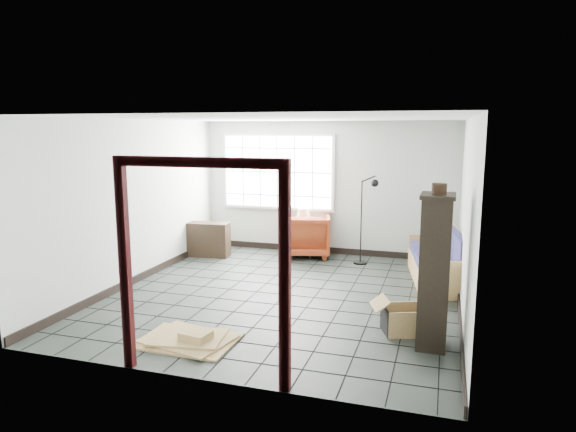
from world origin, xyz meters
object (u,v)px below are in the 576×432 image
(armchair, at_px, (307,233))
(side_table, at_px, (304,235))
(futon_sofa, at_px, (441,263))
(tall_shelf, at_px, (435,271))

(armchair, bearing_deg, side_table, -13.55)
(futon_sofa, height_order, tall_shelf, tall_shelf)
(futon_sofa, xyz_separation_m, armchair, (-2.52, 1.02, 0.14))
(armchair, bearing_deg, futon_sofa, 144.48)
(armchair, relative_size, side_table, 1.84)
(armchair, height_order, tall_shelf, tall_shelf)
(side_table, relative_size, tall_shelf, 0.28)
(side_table, height_order, tall_shelf, tall_shelf)
(futon_sofa, relative_size, tall_shelf, 1.15)
(armchair, distance_m, side_table, 0.08)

